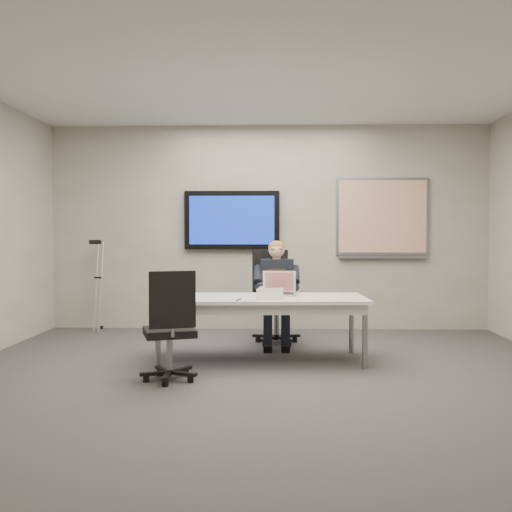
{
  "coord_description": "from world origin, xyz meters",
  "views": [
    {
      "loc": [
        0.07,
        -4.85,
        1.28
      ],
      "look_at": [
        -0.11,
        1.0,
        1.08
      ],
      "focal_mm": 40.0,
      "sensor_mm": 36.0,
      "label": 1
    }
  ],
  "objects_px": {
    "office_chair_far": "(275,314)",
    "laptop": "(279,289)",
    "seated_person": "(277,304)",
    "office_chair_near": "(170,347)",
    "conference_table": "(261,304)"
  },
  "relations": [
    {
      "from": "office_chair_far",
      "to": "laptop",
      "type": "height_order",
      "value": "office_chair_far"
    },
    {
      "from": "office_chair_far",
      "to": "seated_person",
      "type": "distance_m",
      "value": 0.28
    },
    {
      "from": "office_chair_near",
      "to": "laptop",
      "type": "height_order",
      "value": "office_chair_near"
    },
    {
      "from": "office_chair_far",
      "to": "seated_person",
      "type": "height_order",
      "value": "seated_person"
    },
    {
      "from": "office_chair_far",
      "to": "seated_person",
      "type": "bearing_deg",
      "value": -105.39
    },
    {
      "from": "office_chair_far",
      "to": "laptop",
      "type": "xyz_separation_m",
      "value": [
        0.04,
        -0.79,
        0.37
      ]
    },
    {
      "from": "seated_person",
      "to": "office_chair_near",
      "type": "bearing_deg",
      "value": -125.99
    },
    {
      "from": "seated_person",
      "to": "laptop",
      "type": "height_order",
      "value": "seated_person"
    },
    {
      "from": "conference_table",
      "to": "office_chair_near",
      "type": "bearing_deg",
      "value": -133.97
    },
    {
      "from": "office_chair_near",
      "to": "laptop",
      "type": "xyz_separation_m",
      "value": [
        0.97,
        1.08,
        0.41
      ]
    },
    {
      "from": "laptop",
      "to": "seated_person",
      "type": "bearing_deg",
      "value": 95.11
    },
    {
      "from": "office_chair_far",
      "to": "laptop",
      "type": "relative_size",
      "value": 3.08
    },
    {
      "from": "conference_table",
      "to": "laptop",
      "type": "bearing_deg",
      "value": 45.15
    },
    {
      "from": "office_chair_near",
      "to": "seated_person",
      "type": "xyz_separation_m",
      "value": [
        0.95,
        1.62,
        0.19
      ]
    },
    {
      "from": "office_chair_far",
      "to": "office_chair_near",
      "type": "bearing_deg",
      "value": -135.72
    }
  ]
}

